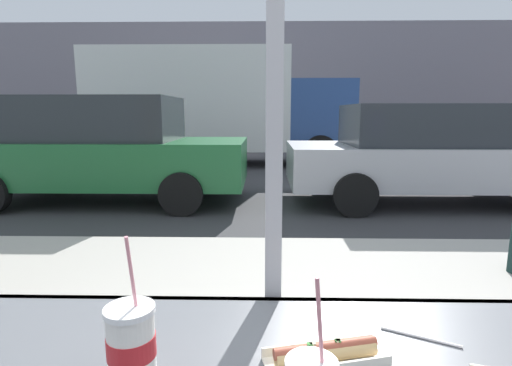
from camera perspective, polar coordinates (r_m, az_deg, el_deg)
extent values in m
plane|color=#38383A|center=(9.21, 1.41, 0.90)|extent=(60.00, 60.00, 0.00)
cube|color=#B2ADA3|center=(3.03, 1.71, -17.49)|extent=(16.00, 2.80, 0.15)
cube|color=#404245|center=(1.25, 2.48, -16.81)|extent=(2.09, 0.02, 0.02)
cube|color=#9E9EA3|center=(1.17, 2.68, 14.35)|extent=(0.05, 0.08, 1.29)
cube|color=gray|center=(19.22, 1.38, 13.94)|extent=(28.00, 1.20, 5.50)
cylinder|color=silver|center=(0.91, -17.53, -21.93)|extent=(0.10, 0.10, 0.16)
cylinder|color=red|center=(0.91, -17.56, -21.50)|extent=(0.10, 0.10, 0.05)
cylinder|color=black|center=(0.87, -17.81, -17.66)|extent=(0.09, 0.09, 0.01)
cylinder|color=white|center=(0.87, -17.85, -17.07)|extent=(0.10, 0.10, 0.01)
cylinder|color=pink|center=(0.83, -17.43, -13.41)|extent=(0.01, 0.05, 0.20)
cylinder|color=white|center=(0.74, 8.03, -24.61)|extent=(0.09, 0.09, 0.01)
cylinder|color=pink|center=(0.70, 9.27, -20.52)|extent=(0.03, 0.03, 0.20)
cube|color=silver|center=(0.99, 10.01, -24.12)|extent=(0.29, 0.15, 0.01)
cube|color=silver|center=(1.02, 9.02, -22.30)|extent=(0.27, 0.07, 0.03)
cylinder|color=tan|center=(0.98, 10.05, -23.00)|extent=(0.24, 0.09, 0.04)
cylinder|color=#9E4733|center=(0.97, 10.08, -22.41)|extent=(0.24, 0.08, 0.03)
cube|color=#337A2D|center=(0.95, 7.77, -22.20)|extent=(0.01, 0.01, 0.01)
cube|color=beige|center=(0.97, 11.79, -21.50)|extent=(0.01, 0.01, 0.01)
cube|color=beige|center=(0.95, 8.18, -22.13)|extent=(0.01, 0.01, 0.01)
cube|color=#337A2D|center=(0.97, 11.72, -21.51)|extent=(0.01, 0.01, 0.01)
cylinder|color=white|center=(1.14, 22.64, -19.85)|extent=(0.17, 0.09, 0.01)
cube|color=#236B38|center=(7.03, -20.76, 2.92)|extent=(4.60, 1.84, 0.71)
cube|color=#282D33|center=(6.99, -21.40, 8.67)|extent=(2.39, 1.62, 0.70)
cylinder|color=black|center=(7.57, -7.91, 1.24)|extent=(0.64, 0.18, 0.64)
cylinder|color=black|center=(5.79, -10.77, -1.58)|extent=(0.64, 0.18, 0.64)
cylinder|color=black|center=(8.50, -27.24, 1.18)|extent=(0.64, 0.18, 0.64)
cube|color=#BCBCC1|center=(7.07, 24.10, 2.47)|extent=(4.67, 1.85, 0.65)
cube|color=#282D33|center=(6.96, 23.08, 7.76)|extent=(2.43, 1.63, 0.64)
cylinder|color=black|center=(8.57, 30.51, 0.96)|extent=(0.64, 0.18, 0.64)
cylinder|color=black|center=(7.59, 11.09, 1.17)|extent=(0.64, 0.18, 0.64)
cylinder|color=black|center=(5.81, 14.15, -1.68)|extent=(0.64, 0.18, 0.64)
cube|color=silver|center=(11.61, -9.32, 11.67)|extent=(5.52, 2.20, 2.73)
cube|color=navy|center=(11.51, 8.71, 9.64)|extent=(1.90, 2.10, 1.90)
cylinder|color=black|center=(12.59, 7.98, 5.36)|extent=(0.90, 0.24, 0.90)
cylinder|color=black|center=(10.51, 9.30, 4.40)|extent=(0.90, 0.24, 0.90)
cylinder|color=black|center=(12.94, -12.88, 5.34)|extent=(0.90, 0.24, 0.90)
cylinder|color=black|center=(10.83, -15.69, 4.32)|extent=(0.90, 0.24, 0.90)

